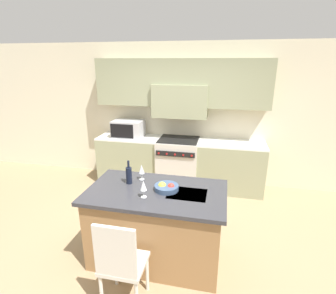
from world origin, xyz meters
The scene contains 11 objects.
ground_plane centered at (0.00, 0.00, 0.00)m, with size 10.00×10.00×0.00m, color #997F5B.
back_cabinetry centered at (0.00, 2.11, 1.58)m, with size 10.00×0.46×2.70m.
back_counter centered at (0.00, 1.86, 0.47)m, with size 3.18×0.62×0.93m.
range_stove centered at (0.00, 1.84, 0.48)m, with size 0.77×0.70×0.95m.
microwave centered at (-1.00, 1.86, 1.10)m, with size 0.58×0.43×0.32m.
kitchen_island centered at (0.10, -0.19, 0.46)m, with size 1.62×0.93×0.92m.
island_chair centered at (-0.05, -0.97, 0.56)m, with size 0.42×0.40×1.00m.
wine_bottle centered at (-0.27, -0.07, 1.03)m, with size 0.07×0.07×0.30m.
wine_glass_near centered at (0.01, -0.37, 1.06)m, with size 0.07×0.07×0.20m.
wine_glass_far centered at (-0.16, 0.06, 1.06)m, with size 0.07×0.07×0.20m.
fruit_bowl centered at (0.21, -0.15, 0.95)m, with size 0.28×0.28×0.10m.
Camera 1 is at (0.82, -2.83, 2.35)m, focal length 28.00 mm.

